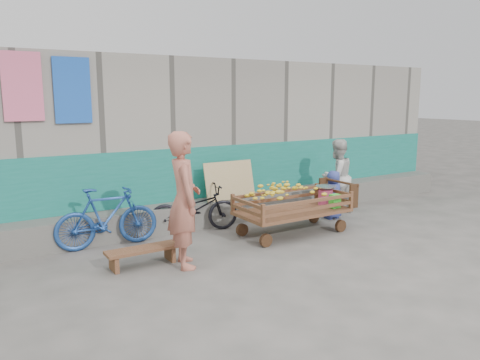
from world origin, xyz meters
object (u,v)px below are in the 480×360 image
woman (337,177)px  banana_cart (291,200)px  bicycle_dark (194,209)px  vendor_man (184,200)px  bicycle_blue (107,217)px  bench (143,253)px  child (333,195)px

woman → banana_cart: bearing=20.8°
bicycle_dark → banana_cart: bearing=-113.8°
banana_cart → woman: bearing=22.1°
vendor_man → bicycle_dark: (0.84, 1.41, -0.52)m
vendor_man → bicycle_dark: size_ratio=1.20×
vendor_man → bicycle_blue: (-0.67, 1.37, -0.46)m
banana_cart → vendor_man: vendor_man is taller
bench → child: size_ratio=1.09×
banana_cart → child: 1.40m
banana_cart → bicycle_dark: banana_cart is taller
child → bicycle_dark: (-2.65, 0.59, -0.06)m
child → bench: bearing=6.4°
vendor_man → bicycle_blue: vendor_man is taller
bench → child: bearing=7.2°
banana_cart → child: size_ratio=2.23×
bench → bicycle_blue: bicycle_blue is taller
banana_cart → child: (1.33, 0.40, -0.13)m
child → bicycle_blue: (-4.16, 0.56, 0.01)m
bench → vendor_man: bearing=-31.5°
woman → child: woman is taller
vendor_man → child: size_ratio=2.00×
bench → woman: woman is taller
child → bicycle_blue: 4.20m
banana_cart → vendor_man: size_ratio=1.11×
banana_cart → woman: size_ratio=1.39×
banana_cart → woman: woman is taller
bicycle_blue → bench: bearing=-167.2°
banana_cart → bicycle_dark: 1.67m
vendor_man → woman: (3.84, 1.09, -0.19)m
vendor_man → bench: bearing=73.0°
bicycle_dark → bicycle_blue: 1.51m
vendor_man → child: vendor_man is taller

